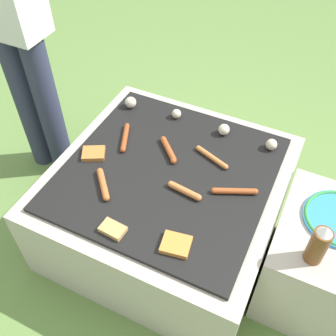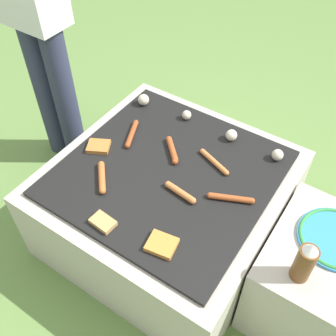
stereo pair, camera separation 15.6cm
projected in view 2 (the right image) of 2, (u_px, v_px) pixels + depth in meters
name	position (u px, v px, depth m)	size (l,w,h in m)	color
ground_plane	(168.00, 230.00, 1.97)	(14.00, 14.00, 0.00)	#608442
grill	(168.00, 203.00, 1.81)	(0.96, 0.96, 0.44)	#B2AA9E
side_ledge	(313.00, 280.00, 1.55)	(0.41, 0.51, 0.44)	#B2AA9E
sausage_front_right	(180.00, 192.00, 1.56)	(0.15, 0.04, 0.03)	#C6753D
sausage_front_center	(172.00, 150.00, 1.72)	(0.13, 0.13, 0.03)	#A34C23
sausage_back_left	(102.00, 177.00, 1.61)	(0.13, 0.14, 0.03)	#B7602D
sausage_back_right	(231.00, 198.00, 1.54)	(0.17, 0.09, 0.02)	#A34C23
sausage_mid_left	(132.00, 134.00, 1.80)	(0.09, 0.17, 0.02)	#93421E
sausage_back_center	(214.00, 162.00, 1.68)	(0.17, 0.08, 0.02)	#C6753D
bread_slice_center	(162.00, 245.00, 1.40)	(0.12, 0.10, 0.02)	#D18438
bread_slice_right	(103.00, 222.00, 1.46)	(0.10, 0.07, 0.02)	tan
bread_slice_left	(99.00, 146.00, 1.74)	(0.12, 0.12, 0.02)	#B27033
mushroom_row	(203.00, 124.00, 1.82)	(0.76, 0.07, 0.06)	beige
plate_colorful	(336.00, 238.00, 1.42)	(0.27, 0.27, 0.02)	#338CCC
condiment_bottle	(305.00, 262.00, 1.26)	(0.06, 0.06, 0.19)	brown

